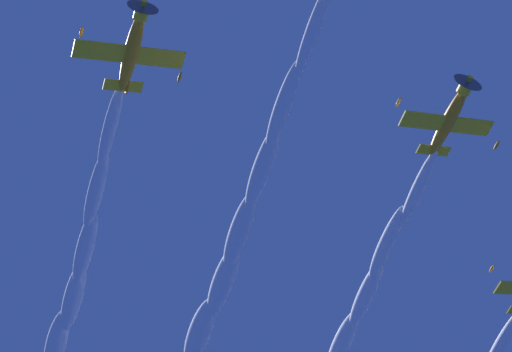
{
  "coord_description": "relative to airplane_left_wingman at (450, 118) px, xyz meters",
  "views": [
    {
      "loc": [
        -13.8,
        21.92,
        1.52
      ],
      "look_at": [
        22.3,
        -1.19,
        71.63
      ],
      "focal_mm": 62.5,
      "sensor_mm": 36.0,
      "label": 1
    }
  ],
  "objects": [
    {
      "name": "airplane_left_wingman",
      "position": [
        0.0,
        0.0,
        0.0
      ],
      "size": [
        8.74,
        9.34,
        3.45
      ],
      "color": "orange"
    },
    {
      "name": "smoke_trail_lead",
      "position": [
        34.39,
        5.88,
        -1.53
      ],
      "size": [
        62.11,
        19.27,
        3.76
      ],
      "color": "white"
    },
    {
      "name": "airplane_right_wingman",
      "position": [
        8.72,
        27.38,
        -1.6
      ],
      "size": [
        8.76,
        9.21,
        3.79
      ],
      "color": "orange"
    }
  ]
}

